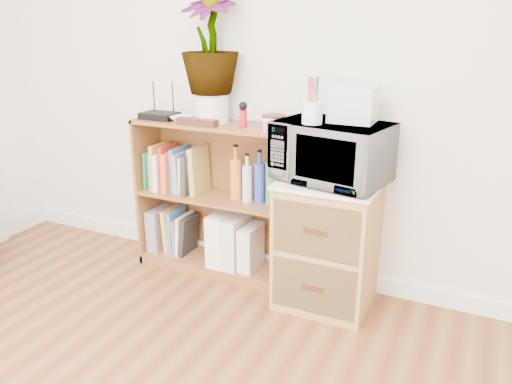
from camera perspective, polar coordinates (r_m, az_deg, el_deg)
The scene contains 21 objects.
skirting_board at distance 3.22m, azimuth 2.22°, elevation -8.11°, with size 4.00×0.02×0.10m, color white.
bookshelf at distance 3.08m, azimuth -4.70°, elevation -0.85°, with size 1.00×0.30×0.95m, color brown.
wicker_unit at distance 2.79m, azimuth 8.17°, elevation -5.94°, with size 0.50×0.45×0.70m, color #9E7542.
microwave at distance 2.61m, azimuth 8.63°, elevation 4.53°, with size 0.56×0.38×0.31m, color white.
pen_cup at distance 2.51m, azimuth 6.44°, elevation 9.02°, with size 0.10×0.10×0.11m, color white.
small_appliance at distance 2.58m, azimuth 11.07°, elevation 9.79°, with size 0.22×0.19×0.18m, color silver.
router at distance 3.14m, azimuth -10.97°, elevation 8.57°, with size 0.22×0.15×0.04m, color black.
white_bowl at distance 3.03m, azimuth -8.45°, elevation 8.29°, with size 0.13×0.13×0.03m, color white.
plant_pot at distance 2.97m, azimuth -5.07°, elevation 9.53°, with size 0.20×0.20×0.17m, color silver.
potted_plant at distance 2.93m, azimuth -5.28°, elevation 16.79°, with size 0.33×0.33×0.58m, color #366D2B.
trinket_box at distance 2.89m, azimuth -6.74°, elevation 7.95°, with size 0.25×0.06×0.04m, color #341B0E.
kokeshi_doll at distance 2.81m, azimuth -1.47°, elevation 8.37°, with size 0.04×0.04×0.10m, color #AA141E.
wooden_bowl at distance 2.79m, azimuth 2.05°, elevation 8.04°, with size 0.13×0.13×0.08m, color #391E0F.
paint_jars at distance 2.69m, azimuth 1.73°, elevation 7.43°, with size 0.11×0.04×0.06m, color #CA7083.
file_box at distance 3.40m, azimuth -10.86°, elevation -4.03°, with size 0.08×0.22×0.28m, color gray.
magazine_holder_left at distance 3.14m, azimuth -3.85°, elevation -5.17°, with size 0.10×0.26×0.33m, color white.
magazine_holder_mid at distance 3.10m, azimuth -2.32°, elevation -5.55°, with size 0.10×0.26×0.32m, color silver.
magazine_holder_right at distance 3.07m, azimuth -0.59°, elevation -6.29°, with size 0.09×0.22×0.27m, color silver.
cookbooks at distance 3.18m, azimuth -9.12°, elevation 2.51°, with size 0.37×0.20×0.29m.
liquor_bottles at distance 2.89m, azimuth 0.80°, elevation 1.48°, with size 0.46×0.07×0.32m.
lower_books at distance 3.32m, azimuth -8.67°, elevation -4.53°, with size 0.19×0.19×0.30m.
Camera 1 is at (1.11, -0.41, 1.51)m, focal length 35.00 mm.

